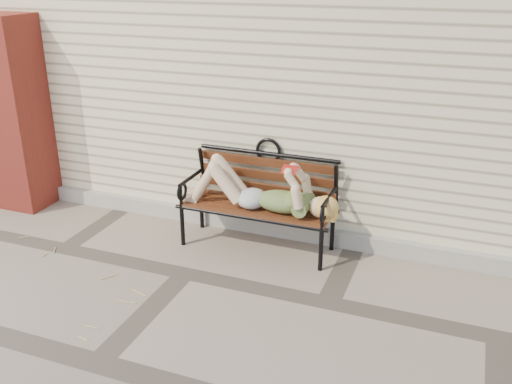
% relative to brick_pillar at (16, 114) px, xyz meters
% --- Properties ---
extents(ground, '(80.00, 80.00, 0.00)m').
position_rel_brick_pillar_xyz_m(ground, '(2.30, -0.75, -1.00)').
color(ground, gray).
rests_on(ground, ground).
extents(house_wall, '(8.00, 4.00, 3.00)m').
position_rel_brick_pillar_xyz_m(house_wall, '(2.30, 2.25, 0.50)').
color(house_wall, beige).
rests_on(house_wall, ground).
extents(foundation_strip, '(8.00, 0.10, 0.15)m').
position_rel_brick_pillar_xyz_m(foundation_strip, '(2.30, 0.22, -0.93)').
color(foundation_strip, gray).
rests_on(foundation_strip, ground).
extents(brick_pillar, '(0.50, 0.50, 2.00)m').
position_rel_brick_pillar_xyz_m(brick_pillar, '(0.00, 0.00, 0.00)').
color(brick_pillar, '#AF3327').
rests_on(brick_pillar, ground).
extents(garden_bench, '(1.50, 0.60, 0.97)m').
position_rel_brick_pillar_xyz_m(garden_bench, '(2.70, 0.01, -0.45)').
color(garden_bench, black).
rests_on(garden_bench, ground).
extents(reading_woman, '(1.42, 0.32, 0.45)m').
position_rel_brick_pillar_xyz_m(reading_woman, '(2.71, -0.10, -0.42)').
color(reading_woman, '#093944').
rests_on(reading_woman, ground).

